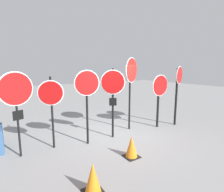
{
  "coord_description": "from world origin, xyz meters",
  "views": [
    {
      "loc": [
        -3.26,
        -4.92,
        2.42
      ],
      "look_at": [
        -0.13,
        0.0,
        1.45
      ],
      "focal_mm": 28.0,
      "sensor_mm": 36.0,
      "label": 1
    }
  ],
  "objects": [
    {
      "name": "traffic_cone_1",
      "position": [
        -0.43,
        -1.46,
        0.29
      ],
      "size": [
        0.39,
        0.39,
        0.59
      ],
      "color": "black",
      "rests_on": "ground"
    },
    {
      "name": "stop_sign_0",
      "position": [
        -2.96,
        0.14,
        1.73
      ],
      "size": [
        0.85,
        0.31,
        2.32
      ],
      "rotation": [
        0.0,
        0.0,
        0.32
      ],
      "color": "black",
      "rests_on": "ground"
    },
    {
      "name": "stop_sign_2",
      "position": [
        -1.08,
        -0.09,
        1.73
      ],
      "size": [
        0.78,
        0.17,
        2.34
      ],
      "rotation": [
        0.0,
        0.0,
        -0.15
      ],
      "color": "black",
      "rests_on": "ground"
    },
    {
      "name": "stop_sign_3",
      "position": [
        -0.14,
        -0.07,
        1.71
      ],
      "size": [
        0.71,
        0.44,
        2.38
      ],
      "rotation": [
        0.0,
        0.0,
        -0.54
      ],
      "color": "black",
      "rests_on": "ground"
    },
    {
      "name": "traffic_cone_0",
      "position": [
        -1.93,
        -2.14,
        0.3
      ],
      "size": [
        0.39,
        0.39,
        0.61
      ],
      "color": "black",
      "rests_on": "ground"
    },
    {
      "name": "stop_sign_6",
      "position": [
        2.85,
        -0.36,
        1.7
      ],
      "size": [
        0.68,
        0.29,
        2.46
      ],
      "rotation": [
        0.0,
        0.0,
        0.37
      ],
      "color": "black",
      "rests_on": "ground"
    },
    {
      "name": "stop_sign_4",
      "position": [
        0.88,
        0.25,
        2.07
      ],
      "size": [
        0.85,
        0.45,
        2.78
      ],
      "rotation": [
        0.0,
        0.0,
        0.48
      ],
      "color": "black",
      "rests_on": "ground"
    },
    {
      "name": "ground_plane",
      "position": [
        0.0,
        0.0,
        0.0
      ],
      "size": [
        40.0,
        40.0,
        0.0
      ],
      "primitive_type": "plane",
      "color": "gray"
    },
    {
      "name": "stop_sign_1",
      "position": [
        -2.08,
        0.2,
        1.54
      ],
      "size": [
        0.69,
        0.28,
        2.15
      ],
      "rotation": [
        0.0,
        0.0,
        -0.35
      ],
      "color": "black",
      "rests_on": "ground"
    },
    {
      "name": "stop_sign_5",
      "position": [
        2.01,
        -0.16,
        1.47
      ],
      "size": [
        0.85,
        0.16,
        2.13
      ],
      "rotation": [
        0.0,
        0.0,
        0.04
      ],
      "color": "black",
      "rests_on": "ground"
    }
  ]
}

